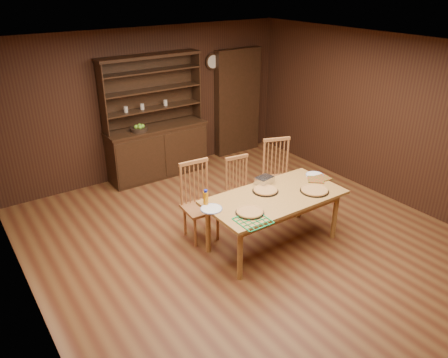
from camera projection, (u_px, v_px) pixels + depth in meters
floor at (249, 242)px, 6.09m from camera, size 6.00×6.00×0.00m
room_shell at (252, 135)px, 5.41m from camera, size 6.00×6.00×6.00m
china_hutch at (157, 144)px, 7.89m from camera, size 1.84×0.52×2.17m
doorway at (237, 102)px, 8.77m from camera, size 1.00×0.18×2.10m
wall_clock at (213, 62)px, 8.17m from camera, size 0.30×0.05×0.30m
dining_table at (274, 201)px, 5.76m from camera, size 1.86×0.93×0.75m
chair_left at (198, 198)px, 6.01m from camera, size 0.49×0.47×1.11m
chair_center at (239, 186)px, 6.54m from camera, size 0.44×0.42×0.96m
chair_right at (278, 171)px, 6.81m from camera, size 0.58×0.56×1.12m
pizza_left at (250, 212)px, 5.31m from camera, size 0.35×0.35×0.04m
pizza_right at (315, 190)px, 5.83m from camera, size 0.39×0.39×0.04m
pizza_center at (265, 190)px, 5.84m from camera, size 0.35×0.35×0.04m
cooling_rack at (253, 220)px, 5.14m from camera, size 0.44×0.44×0.02m
plate_left at (211, 209)px, 5.39m from camera, size 0.27×0.27×0.02m
plate_right at (315, 175)px, 6.30m from camera, size 0.26×0.26×0.02m
foil_dish at (264, 180)px, 6.04m from camera, size 0.27×0.21×0.10m
juice_bottle at (206, 198)px, 5.46m from camera, size 0.06×0.06×0.21m
pot_holder_a at (322, 178)px, 6.21m from camera, size 0.23×0.23×0.02m
pot_holder_b at (316, 180)px, 6.16m from camera, size 0.31×0.31×0.02m
fruit_bowl at (139, 128)px, 7.49m from camera, size 0.30×0.30×0.12m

